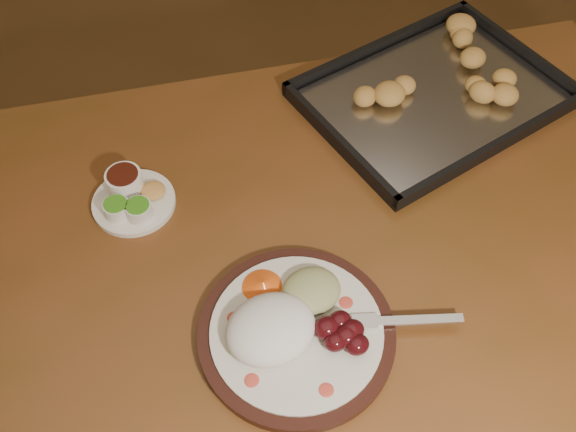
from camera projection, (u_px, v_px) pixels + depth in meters
name	position (u px, v px, depth m)	size (l,w,h in m)	color
ground	(287.00, 352.00, 1.76)	(4.00, 4.00, 0.00)	brown
dining_table	(293.00, 277.00, 1.15)	(1.65, 1.18, 0.75)	brown
dinner_plate	(293.00, 327.00, 0.96)	(0.39, 0.30, 0.07)	black
condiment_saucer	(131.00, 197.00, 1.11)	(0.14, 0.14, 0.05)	silver
baking_tray	(433.00, 94.00, 1.27)	(0.54, 0.43, 0.05)	black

